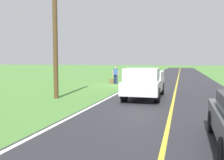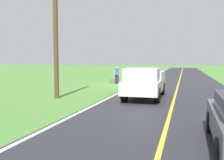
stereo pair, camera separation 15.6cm
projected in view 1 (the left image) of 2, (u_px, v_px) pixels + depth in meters
name	position (u px, v px, depth m)	size (l,w,h in m)	color
ground_plane	(121.00, 85.00, 22.83)	(200.00, 200.00, 0.00)	#4C7F38
road_surface	(176.00, 87.00, 21.51)	(7.96, 120.00, 0.00)	#28282D
lane_edge_line	(133.00, 85.00, 22.53)	(0.16, 117.60, 0.00)	silver
lane_centre_line	(176.00, 87.00, 21.51)	(0.14, 117.60, 0.00)	gold
hitchhiker_walking	(116.00, 74.00, 24.10)	(0.62, 0.51, 1.75)	navy
suitcase_carried	(111.00, 81.00, 24.16)	(0.20, 0.46, 0.48)	brown
pickup_truck_passing	(144.00, 82.00, 14.85)	(2.13, 5.41, 1.82)	silver
utility_pole_roadside	(55.00, 23.00, 14.57)	(0.28, 0.28, 8.88)	brown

